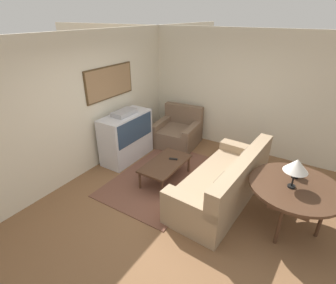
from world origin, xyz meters
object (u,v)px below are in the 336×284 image
Objects in this scene: couch at (224,184)px; table_lamp at (297,166)px; mantel_clock at (296,171)px; coffee_table at (165,164)px; console_table at (295,189)px; tv at (126,136)px; armchair at (178,133)px.

table_lamp is at bearing 85.02° from couch.
table_lamp is at bearing 179.82° from mantel_clock.
console_table reaches higher than coffee_table.
armchair is (1.23, -0.59, -0.24)m from tv.
console_table is at bearing -91.05° from coffee_table.
couch reaches higher than coffee_table.
table_lamp reaches higher than mantel_clock.
tv reaches higher than console_table.
console_table is 2.87× the size of table_lamp.
coffee_table is (-0.04, 1.17, 0.04)m from couch.
table_lamp is at bearing -92.93° from coffee_table.
couch is at bearing -95.99° from tv.
coffee_table is 2.42× the size of table_lamp.
couch is 2.32m from armchair.
armchair is at bearing 59.83° from table_lamp.
coffee_table is 2.27m from console_table.
armchair is at bearing 21.94° from coffee_table.
coffee_table is (-1.52, -0.61, 0.07)m from armchair.
armchair is at bearing 61.39° from console_table.
table_lamp is (-0.07, 0.05, 0.41)m from console_table.
armchair is at bearing -25.58° from tv.
armchair reaches higher than console_table.
tv is 1.12× the size of armchair.
armchair is 3.35m from table_lamp.
coffee_table is at bearing -73.72° from armchair.
tv is at bearing -92.49° from couch.
couch is 2.12× the size of coffee_table.
couch is at bearing 99.06° from mantel_clock.
tv reaches higher than mantel_clock.
table_lamp reaches higher than armchair.
mantel_clock is at bearing 12.10° from console_table.
mantel_clock is at bearing -84.68° from coffee_table.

